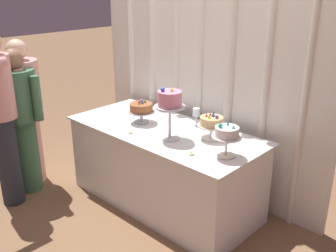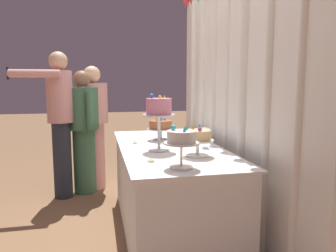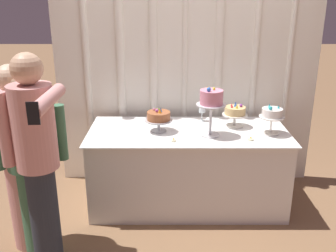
{
  "view_description": "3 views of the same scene",
  "coord_description": "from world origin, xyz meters",
  "px_view_note": "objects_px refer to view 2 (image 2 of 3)",
  "views": [
    {
      "loc": [
        2.29,
        -2.25,
        2.04
      ],
      "look_at": [
        0.08,
        0.08,
        0.82
      ],
      "focal_mm": 41.62,
      "sensor_mm": 36.0,
      "label": 1
    },
    {
      "loc": [
        2.66,
        -0.49,
        1.29
      ],
      "look_at": [
        -0.18,
        0.13,
        0.91
      ],
      "focal_mm": 34.33,
      "sensor_mm": 36.0,
      "label": 2
    },
    {
      "loc": [
        -0.19,
        -3.26,
        2.0
      ],
      "look_at": [
        -0.19,
        0.0,
        0.84
      ],
      "focal_mm": 41.09,
      "sensor_mm": 36.0,
      "label": 3
    }
  ],
  "objects_px": {
    "cake_table": "(169,188)",
    "cake_display_midright": "(198,138)",
    "cake_display_leftmost": "(161,126)",
    "guest_man_pink_jacket": "(93,123)",
    "tealight_near_left": "(151,160)",
    "cake_display_midleft": "(159,110)",
    "wine_glass": "(205,133)",
    "tealight_far_left": "(135,143)",
    "guest_girl_blue_dress": "(60,117)",
    "guest_man_dark_suit": "(83,128)",
    "cake_display_rightmost": "(181,140)"
  },
  "relations": [
    {
      "from": "cake_display_midright",
      "to": "cake_display_rightmost",
      "type": "relative_size",
      "value": 0.89
    },
    {
      "from": "wine_glass",
      "to": "tealight_near_left",
      "type": "height_order",
      "value": "wine_glass"
    },
    {
      "from": "cake_display_leftmost",
      "to": "wine_glass",
      "type": "distance_m",
      "value": 0.52
    },
    {
      "from": "cake_display_midleft",
      "to": "guest_man_pink_jacket",
      "type": "distance_m",
      "value": 1.63
    },
    {
      "from": "cake_display_midleft",
      "to": "guest_girl_blue_dress",
      "type": "relative_size",
      "value": 0.28
    },
    {
      "from": "cake_table",
      "to": "wine_glass",
      "type": "xyz_separation_m",
      "value": [
        0.15,
        0.28,
        0.5
      ]
    },
    {
      "from": "guest_girl_blue_dress",
      "to": "tealight_near_left",
      "type": "bearing_deg",
      "value": 25.59
    },
    {
      "from": "guest_man_pink_jacket",
      "to": "guest_man_dark_suit",
      "type": "relative_size",
      "value": 1.04
    },
    {
      "from": "wine_glass",
      "to": "cake_display_midleft",
      "type": "bearing_deg",
      "value": -84.07
    },
    {
      "from": "cake_display_midleft",
      "to": "cake_display_midright",
      "type": "bearing_deg",
      "value": 42.97
    },
    {
      "from": "cake_display_midleft",
      "to": "cake_display_rightmost",
      "type": "xyz_separation_m",
      "value": [
        0.55,
        0.04,
        -0.14
      ]
    },
    {
      "from": "cake_table",
      "to": "cake_display_rightmost",
      "type": "distance_m",
      "value": 0.94
    },
    {
      "from": "cake_table",
      "to": "guest_girl_blue_dress",
      "type": "distance_m",
      "value": 1.57
    },
    {
      "from": "cake_display_midright",
      "to": "cake_table",
      "type": "bearing_deg",
      "value": -165.31
    },
    {
      "from": "cake_table",
      "to": "tealight_near_left",
      "type": "relative_size",
      "value": 35.84
    },
    {
      "from": "cake_display_midleft",
      "to": "cake_table",
      "type": "bearing_deg",
      "value": 147.23
    },
    {
      "from": "cake_display_leftmost",
      "to": "guest_man_dark_suit",
      "type": "xyz_separation_m",
      "value": [
        -0.92,
        -0.74,
        -0.12
      ]
    },
    {
      "from": "tealight_far_left",
      "to": "cake_display_rightmost",
      "type": "bearing_deg",
      "value": 12.18
    },
    {
      "from": "cake_display_midleft",
      "to": "wine_glass",
      "type": "relative_size",
      "value": 2.75
    },
    {
      "from": "tealight_far_left",
      "to": "guest_girl_blue_dress",
      "type": "bearing_deg",
      "value": -141.64
    },
    {
      "from": "wine_glass",
      "to": "tealight_far_left",
      "type": "relative_size",
      "value": 3.93
    },
    {
      "from": "guest_man_pink_jacket",
      "to": "wine_glass",
      "type": "bearing_deg",
      "value": 32.09
    },
    {
      "from": "cake_display_leftmost",
      "to": "guest_girl_blue_dress",
      "type": "bearing_deg",
      "value": -128.65
    },
    {
      "from": "cake_display_rightmost",
      "to": "guest_man_dark_suit",
      "type": "distance_m",
      "value": 2.06
    },
    {
      "from": "cake_table",
      "to": "guest_girl_blue_dress",
      "type": "height_order",
      "value": "guest_girl_blue_dress"
    },
    {
      "from": "cake_table",
      "to": "guest_man_dark_suit",
      "type": "height_order",
      "value": "guest_man_dark_suit"
    },
    {
      "from": "guest_man_dark_suit",
      "to": "cake_display_midright",
      "type": "bearing_deg",
      "value": 28.13
    },
    {
      "from": "cake_table",
      "to": "guest_man_pink_jacket",
      "type": "relative_size",
      "value": 1.23
    },
    {
      "from": "tealight_far_left",
      "to": "guest_man_pink_jacket",
      "type": "xyz_separation_m",
      "value": [
        -1.19,
        -0.37,
        0.04
      ]
    },
    {
      "from": "cake_display_midleft",
      "to": "guest_girl_blue_dress",
      "type": "bearing_deg",
      "value": -144.82
    },
    {
      "from": "guest_man_pink_jacket",
      "to": "guest_girl_blue_dress",
      "type": "relative_size",
      "value": 0.92
    },
    {
      "from": "cake_table",
      "to": "guest_girl_blue_dress",
      "type": "xyz_separation_m",
      "value": [
        -1.07,
        -1.01,
        0.55
      ]
    },
    {
      "from": "tealight_far_left",
      "to": "guest_girl_blue_dress",
      "type": "xyz_separation_m",
      "value": [
        -0.93,
        -0.73,
        0.16
      ]
    },
    {
      "from": "cake_display_midleft",
      "to": "cake_display_midright",
      "type": "height_order",
      "value": "cake_display_midleft"
    },
    {
      "from": "cake_table",
      "to": "cake_display_midleft",
      "type": "distance_m",
      "value": 0.74
    },
    {
      "from": "cake_display_leftmost",
      "to": "guest_man_pink_jacket",
      "type": "distance_m",
      "value": 1.23
    },
    {
      "from": "cake_table",
      "to": "cake_display_midright",
      "type": "relative_size",
      "value": 7.59
    },
    {
      "from": "cake_display_midleft",
      "to": "cake_display_midright",
      "type": "xyz_separation_m",
      "value": [
        0.26,
        0.24,
        -0.18
      ]
    },
    {
      "from": "tealight_far_left",
      "to": "guest_girl_blue_dress",
      "type": "distance_m",
      "value": 1.19
    },
    {
      "from": "cake_display_midright",
      "to": "guest_man_pink_jacket",
      "type": "xyz_separation_m",
      "value": [
        -1.78,
        -0.77,
        -0.09
      ]
    },
    {
      "from": "cake_display_midright",
      "to": "wine_glass",
      "type": "relative_size",
      "value": 1.47
    },
    {
      "from": "cake_table",
      "to": "tealight_far_left",
      "type": "height_order",
      "value": "tealight_far_left"
    },
    {
      "from": "cake_display_midright",
      "to": "guest_girl_blue_dress",
      "type": "xyz_separation_m",
      "value": [
        -1.51,
        -1.12,
        0.03
      ]
    },
    {
      "from": "cake_display_midleft",
      "to": "guest_man_pink_jacket",
      "type": "bearing_deg",
      "value": -160.9
    },
    {
      "from": "cake_table",
      "to": "cake_display_midright",
      "type": "distance_m",
      "value": 0.7
    },
    {
      "from": "cake_display_midleft",
      "to": "cake_display_leftmost",
      "type": "bearing_deg",
      "value": 167.33
    },
    {
      "from": "cake_display_leftmost",
      "to": "cake_display_midright",
      "type": "relative_size",
      "value": 1.05
    },
    {
      "from": "guest_man_pink_jacket",
      "to": "guest_girl_blue_dress",
      "type": "distance_m",
      "value": 0.46
    },
    {
      "from": "wine_glass",
      "to": "tealight_near_left",
      "type": "relative_size",
      "value": 3.21
    },
    {
      "from": "guest_man_dark_suit",
      "to": "wine_glass",
      "type": "bearing_deg",
      "value": 37.72
    }
  ]
}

